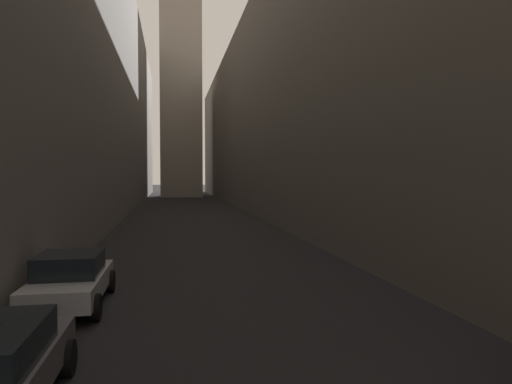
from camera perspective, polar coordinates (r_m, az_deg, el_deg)
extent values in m
plane|color=black|center=(42.52, -8.26, -2.77)|extent=(264.00, 264.00, 0.00)
cube|color=slate|center=(46.19, -23.35, 12.30)|extent=(12.23, 108.00, 23.81)
cube|color=#60594F|center=(47.28, 8.38, 9.78)|extent=(15.97, 108.00, 19.86)
cube|color=#9E9384|center=(80.30, -9.40, 16.03)|extent=(6.76, 6.76, 45.89)
cylinder|color=black|center=(9.37, -22.47, -18.59)|extent=(0.22, 0.64, 0.64)
cube|color=#B7B7BC|center=(13.72, -22.13, -10.64)|extent=(1.74, 4.16, 0.55)
cube|color=black|center=(13.55, -22.22, -8.34)|extent=(1.60, 1.87, 0.59)
cylinder|color=black|center=(15.32, -24.29, -10.39)|extent=(0.22, 0.68, 0.68)
cylinder|color=black|center=(15.00, -17.69, -10.57)|extent=(0.22, 0.68, 0.68)
cylinder|color=black|center=(12.67, -27.41, -13.08)|extent=(0.22, 0.68, 0.68)
cylinder|color=black|center=(12.28, -19.38, -13.44)|extent=(0.22, 0.68, 0.68)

